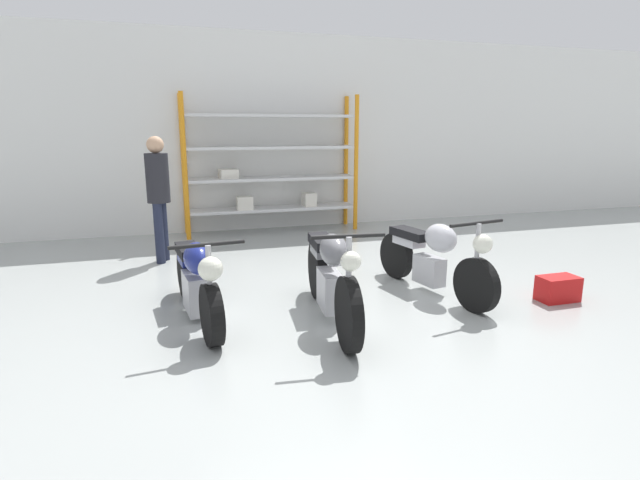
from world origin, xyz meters
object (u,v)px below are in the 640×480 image
object	(u,v)px
motorcycle_grey	(331,275)
toolbox	(558,289)
shelving_rack	(270,167)
motorcycle_blue	(197,279)
motorcycle_silver	(433,256)
person_browsing	(158,189)

from	to	relation	value
motorcycle_grey	toolbox	world-z (taller)	motorcycle_grey
shelving_rack	motorcycle_grey	bearing A→B (deg)	-93.90
motorcycle_blue	motorcycle_grey	world-z (taller)	motorcycle_grey
shelving_rack	motorcycle_grey	xyz separation A→B (m)	(-0.31, -4.55, -0.72)
motorcycle_silver	person_browsing	size ratio (longest dim) A/B	1.10
motorcycle_blue	toolbox	distance (m)	3.96
shelving_rack	motorcycle_silver	xyz separation A→B (m)	(1.09, -4.09, -0.74)
toolbox	person_browsing	bearing A→B (deg)	144.25
toolbox	motorcycle_grey	bearing A→B (deg)	175.85
motorcycle_grey	toolbox	xyz separation A→B (m)	(2.62, -0.19, -0.33)
motorcycle_silver	shelving_rack	bearing A→B (deg)	-175.65
toolbox	motorcycle_blue	bearing A→B (deg)	170.80
shelving_rack	motorcycle_blue	world-z (taller)	shelving_rack
shelving_rack	motorcycle_silver	distance (m)	4.29
motorcycle_blue	person_browsing	distance (m)	2.54
motorcycle_grey	motorcycle_silver	distance (m)	1.47
person_browsing	toolbox	size ratio (longest dim) A/B	4.07
motorcycle_grey	shelving_rack	bearing A→B (deg)	-178.01
shelving_rack	person_browsing	distance (m)	2.57
shelving_rack	person_browsing	bearing A→B (deg)	-139.09
motorcycle_silver	toolbox	bearing A→B (deg)	51.32
shelving_rack	motorcycle_grey	world-z (taller)	shelving_rack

